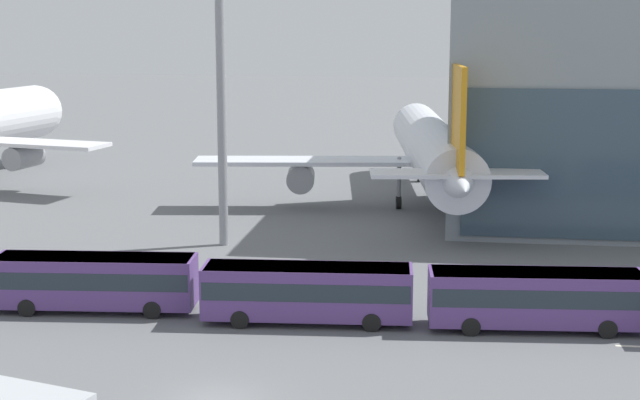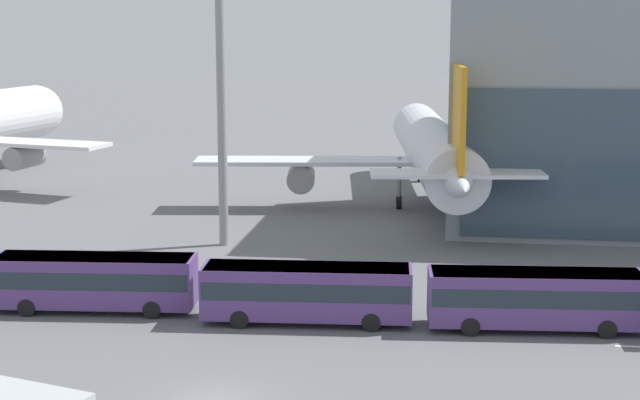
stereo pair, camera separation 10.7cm
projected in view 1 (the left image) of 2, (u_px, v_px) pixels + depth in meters
airliner_at_gate_far at (434, 151)px, 84.46m from camera, size 41.34×40.93×13.08m
shuttle_bus_1 at (95, 279)px, 55.39m from camera, size 11.59×3.71×3.17m
shuttle_bus_2 at (307, 290)px, 53.27m from camera, size 11.56×3.56×3.17m
shuttle_bus_3 at (536, 296)px, 52.11m from camera, size 11.58×3.70×3.17m
floodlight_mast at (220, 34)px, 68.66m from camera, size 2.15×2.15×26.19m
lane_stripe_3 at (606, 319)px, 54.16m from camera, size 10.68×4.67×0.01m
lane_stripe_4 at (48, 309)px, 56.11m from camera, size 9.51×1.31×0.01m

